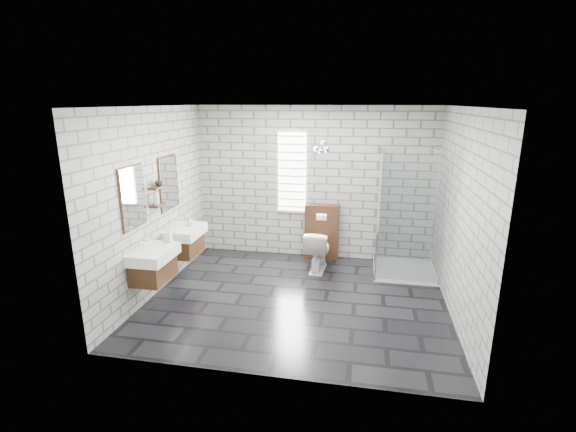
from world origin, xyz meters
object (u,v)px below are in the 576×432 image
(shower_enclosure, at_px, (400,245))
(toilet, at_px, (318,250))
(vanity_right, at_px, (183,233))
(cistern_panel, at_px, (322,232))
(vanity_left, at_px, (151,255))

(shower_enclosure, bearing_deg, toilet, -177.90)
(toilet, bearing_deg, shower_enclosure, -173.79)
(shower_enclosure, distance_m, toilet, 1.35)
(vanity_right, height_order, toilet, vanity_right)
(vanity_right, xyz_separation_m, shower_enclosure, (3.41, 0.75, -0.25))
(vanity_right, relative_size, cistern_panel, 1.57)
(cistern_panel, bearing_deg, toilet, -90.00)
(cistern_panel, xyz_separation_m, shower_enclosure, (1.34, -0.52, 0.00))
(vanity_right, bearing_deg, toilet, 18.78)
(shower_enclosure, bearing_deg, vanity_right, -167.54)
(vanity_left, bearing_deg, vanity_right, 90.00)
(vanity_right, xyz_separation_m, cistern_panel, (2.07, 1.27, -0.26))
(vanity_left, height_order, cistern_panel, vanity_left)
(vanity_left, height_order, vanity_right, same)
(vanity_left, relative_size, shower_enclosure, 0.77)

